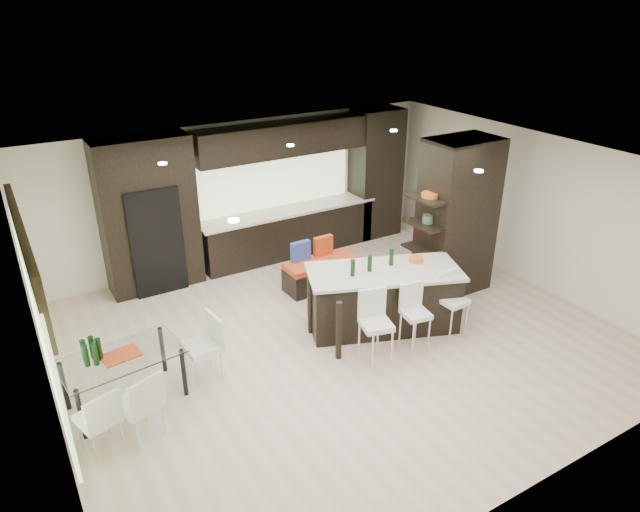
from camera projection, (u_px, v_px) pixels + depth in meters
ground at (340, 338)px, 8.77m from camera, size 8.00×8.00×0.00m
back_wall at (243, 192)px, 10.92m from camera, size 8.00×0.02×2.70m
left_wall at (39, 337)px, 6.34m from camera, size 0.02×7.00×2.70m
right_wall at (532, 209)px, 10.05m from camera, size 0.02×7.00×2.70m
ceiling at (343, 167)px, 7.62m from camera, size 8.00×7.00×0.02m
window_left at (41, 328)px, 6.52m from camera, size 0.04×3.20×1.90m
window_back at (271, 177)px, 11.08m from camera, size 3.40×0.04×1.20m
stone_accent at (26, 256)px, 6.15m from camera, size 0.08×3.00×0.80m
ceiling_spots at (333, 164)px, 7.83m from camera, size 4.00×3.00×0.02m
back_cabinetry at (274, 192)px, 10.90m from camera, size 6.80×0.68×2.70m
refrigerator at (152, 237)px, 9.91m from camera, size 0.90×0.68×1.90m
partition_column at (457, 217)px, 9.71m from camera, size 1.20×0.80×2.70m
kitchen_island at (383, 298)px, 8.90m from camera, size 2.55×1.79×0.98m
stool_left at (376, 337)px, 7.95m from camera, size 0.49×0.49×0.92m
stool_mid at (415, 325)px, 8.31m from camera, size 0.42×0.42×0.84m
stool_right at (452, 312)px, 8.64m from camera, size 0.40×0.40×0.85m
bench at (321, 273)px, 10.19m from camera, size 1.36×0.56×0.52m
floor_vase at (450, 263)px, 9.68m from camera, size 0.50×0.50×1.31m
dining_table at (125, 379)px, 7.26m from camera, size 1.56×1.00×0.71m
chair_near at (139, 407)px, 6.67m from camera, size 0.59×0.59×0.85m
chair_far at (99, 422)px, 6.49m from camera, size 0.53×0.53×0.79m
chair_end at (202, 351)px, 7.72m from camera, size 0.49×0.49×0.84m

